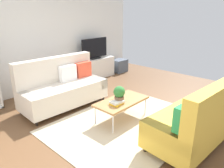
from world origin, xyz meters
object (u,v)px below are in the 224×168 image
at_px(couch_green, 200,118).
at_px(tv_console, 95,68).
at_px(couch_beige, 63,87).
at_px(coffee_table, 122,102).
at_px(storage_trunk, 119,66).
at_px(potted_plant, 119,94).
at_px(table_book_0, 117,103).
at_px(bottle_0, 85,58).
at_px(vase_0, 79,59).
at_px(tv, 95,49).
at_px(bottle_1, 88,58).

bearing_deg(couch_green, tv_console, 76.11).
bearing_deg(tv_console, couch_green, -108.30).
relative_size(couch_beige, coffee_table, 1.75).
height_order(storage_trunk, potted_plant, potted_plant).
distance_m(storage_trunk, table_book_0, 3.75).
xyz_separation_m(coffee_table, tv_console, (1.56, 2.46, -0.07)).
relative_size(potted_plant, bottle_0, 1.70).
distance_m(couch_green, vase_0, 4.00).
distance_m(storage_trunk, potted_plant, 3.67).
height_order(couch_beige, tv, tv).
distance_m(tv_console, storage_trunk, 1.11).
relative_size(couch_green, bottle_1, 12.30).
bearing_deg(coffee_table, potted_plant, -165.92).
bearing_deg(potted_plant, vase_0, 66.82).
bearing_deg(coffee_table, table_book_0, -164.45).
relative_size(coffee_table, table_book_0, 4.58).
relative_size(couch_beige, bottle_0, 10.13).
xyz_separation_m(storage_trunk, bottle_0, (-1.51, 0.06, 0.52)).
bearing_deg(bottle_0, bottle_1, 0.00).
bearing_deg(bottle_0, table_book_0, -118.73).
relative_size(couch_green, tv, 1.96).
relative_size(vase_0, bottle_1, 0.94).
relative_size(couch_green, table_book_0, 8.16).
xyz_separation_m(couch_beige, tv, (1.94, 1.02, 0.51)).
relative_size(couch_beige, couch_green, 0.98).
bearing_deg(bottle_1, potted_plant, -119.13).
distance_m(couch_beige, storage_trunk, 3.19).
bearing_deg(storage_trunk, vase_0, 174.90).
height_order(couch_green, bottle_0, couch_green).
bearing_deg(table_book_0, coffee_table, 15.55).
bearing_deg(bottle_0, couch_green, -102.87).
bearing_deg(storage_trunk, couch_green, -122.24).
bearing_deg(table_book_0, bottle_1, 59.46).
relative_size(tv, potted_plant, 3.08).
bearing_deg(tv, storage_trunk, -4.16).
bearing_deg(tv_console, coffee_table, -122.40).
bearing_deg(bottle_1, tv_console, 7.53).
bearing_deg(tv_console, couch_beige, -151.85).
distance_m(storage_trunk, bottle_0, 1.59).
height_order(couch_beige, table_book_0, couch_beige).
xyz_separation_m(potted_plant, bottle_1, (1.36, 2.45, 0.13)).
bearing_deg(couch_green, storage_trunk, 62.18).
height_order(couch_beige, tv_console, couch_beige).
bearing_deg(coffee_table, bottle_1, 62.53).
bearing_deg(couch_beige, table_book_0, 98.86).
height_order(tv, potted_plant, tv).
height_order(couch_beige, couch_green, same).
height_order(couch_beige, potted_plant, couch_beige).
distance_m(vase_0, bottle_0, 0.20).
height_order(coffee_table, potted_plant, potted_plant).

